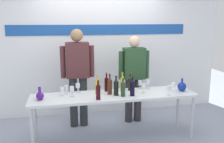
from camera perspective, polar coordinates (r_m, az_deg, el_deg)
The scene contains 25 objects.
ground_plane at distance 4.26m, azimuth 0.44°, elevation -14.90°, with size 10.00×10.00×0.00m, color #949DAC.
back_wall at distance 5.09m, azimuth -2.72°, elevation 7.20°, with size 5.05×0.11×3.00m.
display_table at distance 3.99m, azimuth 0.45°, elevation -6.00°, with size 2.60×0.61×0.75m.
decanter_blue_left at distance 3.84m, azimuth -16.03°, elevation -5.26°, with size 0.12×0.12×0.20m.
decanter_blue_right at distance 4.30m, azimuth 15.55°, elevation -3.28°, with size 0.15×0.15×0.21m.
presenter_left at distance 4.44m, azimuth -7.78°, elevation -0.13°, with size 0.59×0.22×1.75m.
presenter_right at distance 4.65m, azimuth 4.97°, elevation -0.58°, with size 0.58×0.22×1.62m.
wine_bottle_0 at distance 3.88m, azimuth 4.65°, elevation -3.60°, with size 0.07×0.07×0.30m.
wine_bottle_1 at distance 4.17m, azimuth 4.15°, elevation -2.64°, with size 0.07×0.07×0.30m.
wine_bottle_2 at distance 3.70m, azimuth -3.16°, elevation -4.43°, with size 0.07×0.07×0.31m.
wine_bottle_3 at distance 3.85m, azimuth 2.51°, elevation -3.83°, with size 0.07×0.07×0.31m.
wine_bottle_4 at distance 3.89m, azimuth 0.94°, elevation -3.54°, with size 0.07×0.07×0.31m.
wine_bottle_5 at distance 4.00m, azimuth -3.29°, elevation -3.27°, with size 0.07×0.07×0.29m.
wine_bottle_6 at distance 4.15m, azimuth 2.37°, elevation -2.67°, with size 0.07×0.07×0.31m.
wine_bottle_7 at distance 4.11m, azimuth -1.24°, elevation -2.74°, with size 0.07×0.07×0.31m.
wine_bottle_8 at distance 3.95m, azimuth -0.51°, elevation -3.24°, with size 0.07×0.07×0.32m.
wine_glass_left_0 at distance 3.95m, azimuth -11.28°, elevation -4.06°, with size 0.06×0.06×0.14m.
wine_glass_left_1 at distance 3.88m, azimuth -9.09°, elevation -3.99°, with size 0.07×0.07×0.16m.
wine_glass_left_2 at distance 4.03m, azimuth -10.36°, elevation -3.74°, with size 0.06×0.06×0.14m.
wine_glass_left_3 at distance 4.09m, azimuth -7.76°, elevation -3.22°, with size 0.07×0.07×0.15m.
wine_glass_right_0 at distance 4.28m, azimuth 6.35°, elevation -2.57°, with size 0.06×0.06×0.15m.
wine_glass_right_1 at distance 4.05m, azimuth 7.08°, elevation -3.32°, with size 0.07×0.07×0.15m.
wine_glass_right_2 at distance 4.01m, azimuth 12.79°, elevation -3.76°, with size 0.06×0.06×0.16m.
wine_glass_right_3 at distance 4.29m, azimuth 8.18°, elevation -2.47°, with size 0.07×0.07×0.15m.
wine_glass_right_4 at distance 4.18m, azimuth 13.76°, elevation -3.03°, with size 0.07×0.07×0.16m.
Camera 1 is at (-0.82, -3.71, 1.93)m, focal length 40.34 mm.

